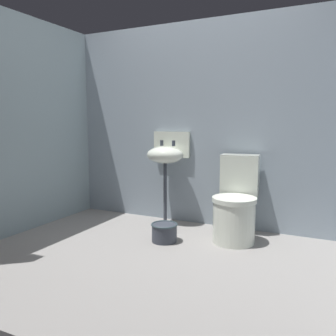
% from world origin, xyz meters
% --- Properties ---
extents(ground_plane, '(3.37, 2.51, 0.08)m').
position_xyz_m(ground_plane, '(0.00, 0.00, -0.04)').
color(ground_plane, gray).
extents(wall_back, '(3.37, 0.10, 2.13)m').
position_xyz_m(wall_back, '(0.00, 1.10, 1.07)').
color(wall_back, '#8B99A5').
rests_on(wall_back, ground).
extents(wall_left, '(0.10, 2.31, 2.13)m').
position_xyz_m(wall_left, '(-1.54, 0.10, 1.07)').
color(wall_left, '#879BA2').
rests_on(wall_left, ground).
extents(toilet_near_wall, '(0.44, 0.63, 0.78)m').
position_xyz_m(toilet_near_wall, '(0.49, 0.70, 0.32)').
color(toilet_near_wall, silver).
rests_on(toilet_near_wall, ground).
extents(sink, '(0.42, 0.35, 0.99)m').
position_xyz_m(sink, '(-0.32, 0.89, 0.75)').
color(sink, '#363A45').
rests_on(sink, ground).
extents(bucket, '(0.25, 0.25, 0.17)m').
position_xyz_m(bucket, '(-0.08, 0.36, 0.09)').
color(bucket, '#363A45').
rests_on(bucket, ground).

